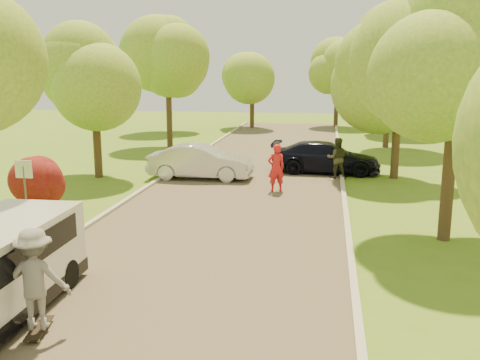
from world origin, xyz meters
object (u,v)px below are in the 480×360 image
Objects in this scene: skateboarder at (35,279)px; street_sign at (25,180)px; person_olive at (337,158)px; silver_sedan at (200,162)px; dark_sedan at (326,157)px; longboard at (39,328)px; person_striped at (276,168)px.

street_sign is at bearing -70.26° from skateboarder.
silver_sedan is at bearing 4.80° from person_olive.
street_sign is at bearing 157.44° from silver_sedan.
street_sign is at bearing 141.77° from dark_sedan.
longboard is 16.76m from person_olive.
dark_sedan is at bearing -119.41° from skateboarder.
longboard is 0.55× the size of person_olive.
person_striped is (7.13, 6.42, -0.59)m from street_sign.
person_olive is at bearing -153.22° from person_striped.
dark_sedan is 17.81m from longboard.
street_sign is 1.17× the size of person_olive.
silver_sedan is 0.91× the size of dark_sedan.
dark_sedan is 2.76× the size of person_olive.
silver_sedan is 14.68m from longboard.
silver_sedan is 4.54× the size of longboard.
person_olive reaches higher than dark_sedan.
longboard is at bearing -57.91° from street_sign.
person_olive is (5.72, 15.74, -0.17)m from skateboarder.
longboard is at bearing -178.63° from silver_sedan.
longboard is 13.05m from person_striped.
dark_sedan is at bearing -67.25° from silver_sedan.
skateboarder is at bearing -57.91° from street_sign.
dark_sedan is at bearing -119.41° from longboard.
longboard is 0.99m from skateboarder.
silver_sedan is at bearing -100.87° from skateboarder.
dark_sedan is at bearing -73.92° from person_olive.
person_striped is at bearing -116.83° from skateboarder.
person_olive is at bearing -80.07° from silver_sedan.
skateboarder reaches higher than dark_sedan.
skateboarder is at bearing 164.75° from dark_sedan.
longboard is (-5.22, -17.02, -0.64)m from dark_sedan.
person_olive is (0.50, -1.28, 0.18)m from dark_sedan.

